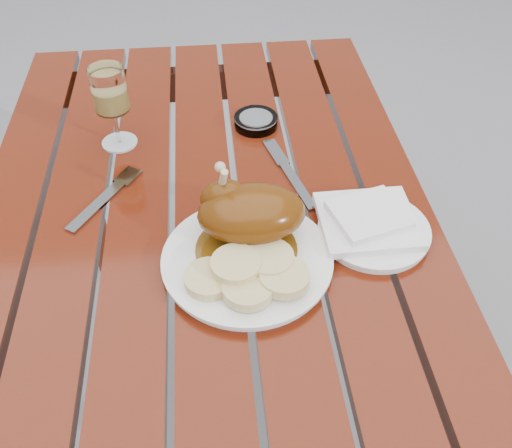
{
  "coord_description": "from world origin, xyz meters",
  "views": [
    {
      "loc": [
        0.02,
        -0.77,
        1.43
      ],
      "look_at": [
        0.08,
        -0.1,
        0.78
      ],
      "focal_mm": 40.0,
      "sensor_mm": 36.0,
      "label": 1
    }
  ],
  "objects": [
    {
      "name": "side_plate",
      "position": [
        0.28,
        -0.11,
        0.76
      ],
      "size": [
        0.24,
        0.24,
        0.02
      ],
      "primitive_type": "cylinder",
      "rotation": [
        0.0,
        0.0,
        0.35
      ],
      "color": "white",
      "rests_on": "table"
    },
    {
      "name": "knife",
      "position": [
        0.17,
        0.05,
        0.75
      ],
      "size": [
        0.06,
        0.19,
        0.01
      ],
      "primitive_type": "cube",
      "rotation": [
        0.0,
        0.0,
        0.25
      ],
      "color": "gray",
      "rests_on": "table"
    },
    {
      "name": "ground",
      "position": [
        0.0,
        0.0,
        0.0
      ],
      "size": [
        60.0,
        60.0,
        0.0
      ],
      "primitive_type": "plane",
      "color": "slate",
      "rests_on": "ground"
    },
    {
      "name": "roast_duck",
      "position": [
        0.07,
        -0.11,
        0.81
      ],
      "size": [
        0.18,
        0.17,
        0.12
      ],
      "color": "#5E370A",
      "rests_on": "dinner_plate"
    },
    {
      "name": "napkin",
      "position": [
        0.27,
        -0.1,
        0.77
      ],
      "size": [
        0.16,
        0.15,
        0.01
      ],
      "primitive_type": "cube",
      "rotation": [
        0.0,
        0.0,
        0.01
      ],
      "color": "white",
      "rests_on": "side_plate"
    },
    {
      "name": "ashtray",
      "position": [
        0.12,
        0.23,
        0.76
      ],
      "size": [
        0.12,
        0.12,
        0.02
      ],
      "primitive_type": "cylinder",
      "rotation": [
        0.0,
        0.0,
        0.41
      ],
      "color": "#B2B7BC",
      "rests_on": "table"
    },
    {
      "name": "bread_dumplings",
      "position": [
        0.06,
        -0.21,
        0.78
      ],
      "size": [
        0.19,
        0.12,
        0.03
      ],
      "color": "#E0CB89",
      "rests_on": "dinner_plate"
    },
    {
      "name": "fork",
      "position": [
        -0.18,
        0.02,
        0.75
      ],
      "size": [
        0.11,
        0.16,
        0.01
      ],
      "primitive_type": "cube",
      "rotation": [
        0.0,
        0.0,
        -0.57
      ],
      "color": "gray",
      "rests_on": "table"
    },
    {
      "name": "table",
      "position": [
        0.0,
        0.0,
        0.38
      ],
      "size": [
        0.8,
        1.2,
        0.75
      ],
      "primitive_type": "cube",
      "color": "maroon",
      "rests_on": "ground"
    },
    {
      "name": "wine_glass",
      "position": [
        -0.16,
        0.19,
        0.83
      ],
      "size": [
        0.08,
        0.08,
        0.17
      ],
      "primitive_type": "cylinder",
      "rotation": [
        0.0,
        0.0,
        0.17
      ],
      "color": "#D0B75E",
      "rests_on": "table"
    },
    {
      "name": "dinner_plate",
      "position": [
        0.06,
        -0.16,
        0.76
      ],
      "size": [
        0.33,
        0.33,
        0.02
      ],
      "primitive_type": "cylinder",
      "rotation": [
        0.0,
        0.0,
        -0.24
      ],
      "color": "white",
      "rests_on": "table"
    }
  ]
}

